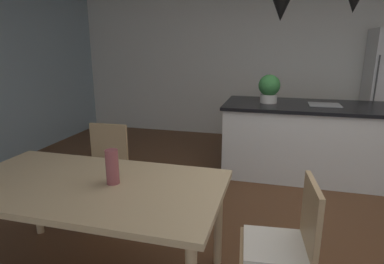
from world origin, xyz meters
The scene contains 10 objects.
ground_plane centered at (0.00, 0.00, -0.02)m, with size 10.00×8.40×0.04m, color brown.
wall_back_kitchen centered at (0.00, 3.26, 1.35)m, with size 10.00×0.12×2.70m, color white.
dining_table centered at (-1.59, -0.84, 0.66)m, with size 1.74×0.92×0.72m.
chair_far_left centered at (-1.99, -0.01, 0.47)m, with size 0.41×0.41×0.87m.
chair_kitchen_end centered at (-0.36, -0.83, 0.47)m, with size 0.44×0.44×0.87m.
kitchen_island centered at (-0.09, 1.55, 0.46)m, with size 1.98×0.97×0.91m.
pendant_over_island_main centered at (-0.47, 1.55, 2.00)m, with size 0.22×0.22×0.83m.
pendant_over_island_aux centered at (0.29, 1.55, 2.06)m, with size 0.20×0.20×0.76m.
potted_plant_on_island centered at (-0.55, 1.55, 1.09)m, with size 0.27×0.27×0.35m.
vase_on_dining_table centered at (-1.44, -0.80, 0.84)m, with size 0.08×0.08×0.23m.
Camera 1 is at (-0.45, -2.52, 1.58)m, focal length 29.93 mm.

